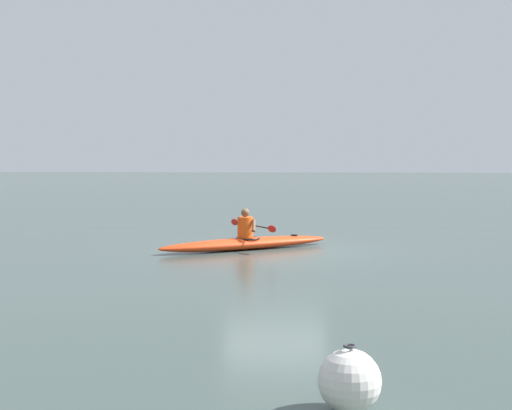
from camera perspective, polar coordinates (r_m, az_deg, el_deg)
ground_plane at (r=17.61m, az=1.54°, el=-3.69°), size 160.00×160.00×0.00m
kayak at (r=17.88m, az=-0.78°, el=-3.10°), size 4.35×3.10×0.29m
kayaker at (r=17.82m, az=-0.81°, el=-1.68°), size 1.30×2.03×0.74m
mooring_buoy_white_far at (r=6.77m, az=7.50°, el=-13.81°), size 0.59×0.59×0.63m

